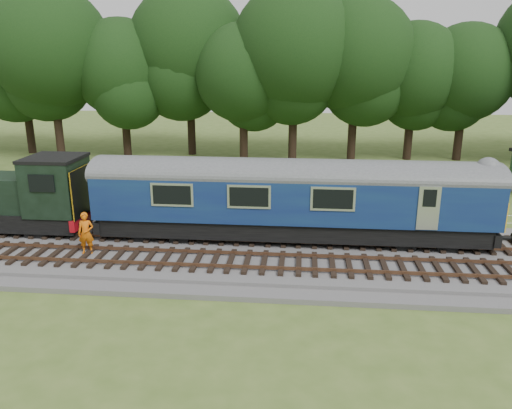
# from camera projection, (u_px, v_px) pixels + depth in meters

# --- Properties ---
(ground) EXTENTS (120.00, 120.00, 0.00)m
(ground) POSITION_uv_depth(u_px,v_px,m) (283.00, 257.00, 22.21)
(ground) COLOR #496425
(ground) RESTS_ON ground
(ballast) EXTENTS (70.00, 7.00, 0.35)m
(ballast) POSITION_uv_depth(u_px,v_px,m) (283.00, 254.00, 22.16)
(ballast) COLOR #4C4C4F
(ballast) RESTS_ON ground
(track_north) EXTENTS (67.20, 2.40, 0.21)m
(track_north) POSITION_uv_depth(u_px,v_px,m) (284.00, 238.00, 23.43)
(track_north) COLOR black
(track_north) RESTS_ON ballast
(track_south) EXTENTS (67.20, 2.40, 0.21)m
(track_south) POSITION_uv_depth(u_px,v_px,m) (281.00, 263.00, 20.57)
(track_south) COLOR black
(track_south) RESTS_ON ballast
(fence) EXTENTS (64.00, 0.12, 1.00)m
(fence) POSITION_uv_depth(u_px,v_px,m) (286.00, 225.00, 26.51)
(fence) COLOR #6B6054
(fence) RESTS_ON ground
(tree_line) EXTENTS (70.00, 8.00, 18.00)m
(tree_line) POSITION_uv_depth(u_px,v_px,m) (294.00, 160.00, 43.21)
(tree_line) COLOR black
(tree_line) RESTS_ON ground
(dmu_railcar) EXTENTS (18.05, 2.86, 3.88)m
(dmu_railcar) POSITION_uv_depth(u_px,v_px,m) (292.00, 193.00, 22.78)
(dmu_railcar) COLOR black
(dmu_railcar) RESTS_ON ground
(shunter_loco) EXTENTS (8.92, 2.60, 3.38)m
(shunter_loco) POSITION_uv_depth(u_px,v_px,m) (5.00, 198.00, 24.23)
(shunter_loco) COLOR black
(shunter_loco) RESTS_ON ground
(worker) EXTENTS (0.74, 0.55, 1.85)m
(worker) POSITION_uv_depth(u_px,v_px,m) (86.00, 233.00, 21.48)
(worker) COLOR orange
(worker) RESTS_ON ballast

